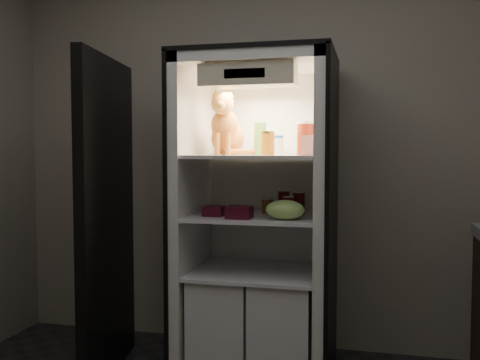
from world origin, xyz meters
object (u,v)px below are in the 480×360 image
object	(u,v)px
condiment_jar	(267,205)
berry_box_left	(214,211)
soda_can_c	(289,207)
tabby_cat	(226,130)
refrigerator	(258,238)
cream_carton	(307,145)
parmesan_shaker	(260,139)
salsa_jar	(268,143)
berry_box_right	(239,212)
mayo_tub	(277,145)
soda_can_a	(284,201)
soda_can_b	(299,203)
grape_bag	(285,210)
pepper_jar	(307,138)

from	to	relation	value
condiment_jar	berry_box_left	bearing A→B (deg)	-142.23
condiment_jar	soda_can_c	bearing A→B (deg)	-45.89
tabby_cat	condiment_jar	bearing A→B (deg)	5.18
refrigerator	cream_carton	size ratio (longest dim) A/B	17.43
parmesan_shaker	salsa_jar	world-z (taller)	parmesan_shaker
tabby_cat	cream_carton	xyz separation A→B (m)	(0.51, -0.20, -0.09)
cream_carton	tabby_cat	bearing A→B (deg)	158.81
refrigerator	parmesan_shaker	xyz separation A→B (m)	(0.01, 0.01, 0.59)
salsa_jar	berry_box_left	distance (m)	0.50
tabby_cat	berry_box_right	xyz separation A→B (m)	(0.14, -0.24, -0.46)
tabby_cat	mayo_tub	distance (m)	0.32
parmesan_shaker	soda_can_c	distance (m)	0.45
parmesan_shaker	soda_can_a	size ratio (longest dim) A/B	1.43
refrigerator	cream_carton	bearing A→B (deg)	-33.11
cream_carton	soda_can_b	bearing A→B (deg)	109.03
soda_can_b	salsa_jar	bearing A→B (deg)	-148.95
tabby_cat	grape_bag	xyz separation A→B (m)	(0.39, -0.23, -0.44)
tabby_cat	parmesan_shaker	size ratio (longest dim) A/B	2.08
condiment_jar	berry_box_left	size ratio (longest dim) A/B	0.83
berry_box_right	condiment_jar	bearing A→B (deg)	70.36
tabby_cat	grape_bag	bearing A→B (deg)	-35.30
refrigerator	soda_can_c	bearing A→B (deg)	-31.61
parmesan_shaker	refrigerator	bearing A→B (deg)	-117.47
soda_can_c	berry_box_right	size ratio (longest dim) A/B	0.86
condiment_jar	pepper_jar	bearing A→B (deg)	-11.49
soda_can_b	soda_can_c	xyz separation A→B (m)	(-0.04, -0.13, -0.01)
tabby_cat	parmesan_shaker	bearing A→B (deg)	1.74
soda_can_b	berry_box_right	xyz separation A→B (m)	(-0.30, -0.26, -0.03)
parmesan_shaker	condiment_jar	distance (m)	0.40
tabby_cat	berry_box_left	distance (m)	0.50
parmesan_shaker	soda_can_a	world-z (taller)	parmesan_shaker
cream_carton	pepper_jar	bearing A→B (deg)	97.86
mayo_tub	pepper_jar	world-z (taller)	pepper_jar
berry_box_left	berry_box_right	world-z (taller)	berry_box_right
berry_box_left	berry_box_right	distance (m)	0.19
mayo_tub	soda_can_b	size ratio (longest dim) A/B	0.88
pepper_jar	soda_can_c	bearing A→B (deg)	-128.53
berry_box_left	mayo_tub	bearing A→B (deg)	42.63
refrigerator	mayo_tub	size ratio (longest dim) A/B	16.19
tabby_cat	berry_box_right	bearing A→B (deg)	-64.53
pepper_jar	condiment_jar	world-z (taller)	pepper_jar
grape_bag	refrigerator	bearing A→B (deg)	129.57
grape_bag	berry_box_left	bearing A→B (deg)	171.07
soda_can_a	berry_box_left	world-z (taller)	soda_can_a
refrigerator	tabby_cat	xyz separation A→B (m)	(-0.19, -0.01, 0.65)
soda_can_a	condiment_jar	xyz separation A→B (m)	(-0.09, -0.05, -0.02)
soda_can_a	refrigerator	bearing A→B (deg)	-148.58
refrigerator	soda_can_c	size ratio (longest dim) A/B	16.34
refrigerator	salsa_jar	xyz separation A→B (m)	(0.08, -0.09, 0.57)
refrigerator	berry_box_right	world-z (taller)	refrigerator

